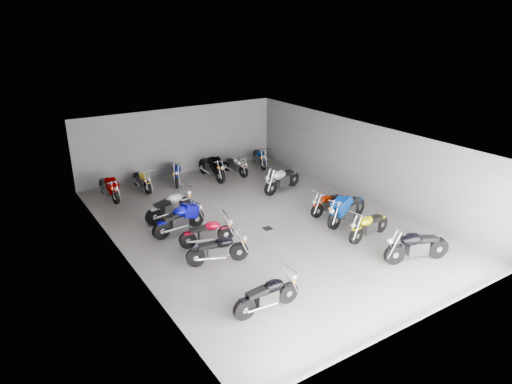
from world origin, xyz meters
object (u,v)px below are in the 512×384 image
motorcycle_left_e (180,219)px  motorcycle_right_d (329,203)px  motorcycle_right_c (347,209)px  motorcycle_back_c (177,173)px  motorcycle_left_d (207,232)px  motorcycle_right_a (416,246)px  motorcycle_back_a (109,187)px  motorcycle_back_d (212,167)px  motorcycle_back_f (260,157)px  motorcycle_right_b (369,225)px  motorcycle_back_e (235,165)px  motorcycle_right_f (282,179)px  motorcycle_left_f (170,206)px  motorcycle_left_c (218,249)px  drain_grate (268,228)px  motorcycle_back_b (142,180)px  motorcycle_left_a (268,295)px

motorcycle_left_e → motorcycle_right_d: size_ratio=1.14×
motorcycle_right_c → motorcycle_back_c: bearing=10.9°
motorcycle_left_d → motorcycle_right_a: motorcycle_right_a is taller
motorcycle_back_a → motorcycle_back_d: size_ratio=0.89×
motorcycle_back_a → motorcycle_back_f: size_ratio=1.07×
motorcycle_right_b → motorcycle_back_e: motorcycle_right_b is taller
motorcycle_left_d → motorcycle_back_a: size_ratio=0.89×
motorcycle_right_b → motorcycle_right_f: (0.18, 5.34, 0.06)m
motorcycle_back_e → motorcycle_back_f: (1.70, 0.44, 0.03)m
motorcycle_back_a → motorcycle_back_f: motorcycle_back_a is taller
motorcycle_left_f → motorcycle_back_e: (4.67, 3.14, -0.06)m
motorcycle_left_c → motorcycle_right_b: size_ratio=0.96×
motorcycle_left_f → motorcycle_right_b: 7.28m
drain_grate → motorcycle_left_c: 2.96m
motorcycle_back_c → motorcycle_right_d: bearing=143.2°
drain_grate → motorcycle_back_b: (-2.42, 6.28, 0.46)m
motorcycle_left_a → motorcycle_left_e: bearing=-179.1°
motorcycle_left_c → motorcycle_right_d: 5.50m
motorcycle_right_d → motorcycle_back_e: motorcycle_back_e is taller
motorcycle_right_f → motorcycle_back_d: motorcycle_back_d is taller
motorcycle_back_e → motorcycle_right_d: bearing=88.2°
motorcycle_right_d → motorcycle_back_f: bearing=-13.1°
motorcycle_back_b → drain_grate: bearing=109.1°
drain_grate → motorcycle_right_b: (2.49, -2.49, 0.47)m
motorcycle_right_b → motorcycle_back_b: motorcycle_right_b is taller
motorcycle_left_a → motorcycle_left_d: bearing=175.4°
motorcycle_right_b → motorcycle_left_a: bearing=99.2°
motorcycle_left_d → motorcycle_right_f: bearing=130.1°
motorcycle_left_f → motorcycle_right_a: bearing=21.6°
motorcycle_left_c → motorcycle_right_d: (5.40, 1.04, -0.03)m
motorcycle_back_c → motorcycle_left_d: bearing=100.1°
motorcycle_right_a → motorcycle_right_c: motorcycle_right_c is taller
motorcycle_back_d → motorcycle_back_f: motorcycle_back_d is taller
motorcycle_right_d → motorcycle_left_d: bearing=83.5°
motorcycle_left_f → motorcycle_back_a: 3.54m
motorcycle_left_f → motorcycle_back_d: motorcycle_back_d is taller
drain_grate → motorcycle_back_a: motorcycle_back_a is taller
motorcycle_right_b → motorcycle_right_c: (0.25, 1.37, 0.07)m
motorcycle_left_f → motorcycle_right_a: motorcycle_right_a is taller
motorcycle_back_f → motorcycle_right_a: bearing=101.0°
motorcycle_back_e → motorcycle_right_a: bearing=84.7°
motorcycle_left_a → motorcycle_back_c: 10.52m
motorcycle_left_f → motorcycle_back_b: bearing=163.4°
motorcycle_right_d → motorcycle_left_f: bearing=57.5°
motorcycle_back_c → motorcycle_back_f: size_ratio=0.98×
motorcycle_left_c → motorcycle_back_e: motorcycle_left_c is taller
motorcycle_right_a → motorcycle_back_d: bearing=27.2°
motorcycle_left_d → motorcycle_right_a: bearing=58.9°
drain_grate → motorcycle_back_f: (3.79, 6.31, 0.48)m
motorcycle_right_c → motorcycle_back_c: (-3.51, 7.39, -0.06)m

